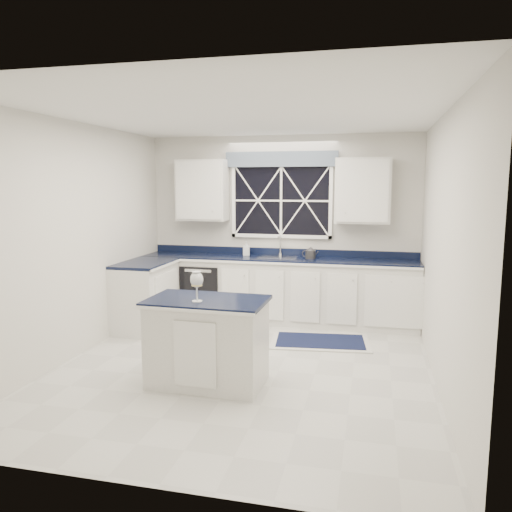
% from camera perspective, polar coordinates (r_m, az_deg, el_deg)
% --- Properties ---
extents(ground, '(4.50, 4.50, 0.00)m').
position_cam_1_polar(ground, '(5.59, -1.44, -12.65)').
color(ground, '#ABABA7').
rests_on(ground, ground).
extents(back_wall, '(4.00, 0.10, 2.70)m').
position_cam_1_polar(back_wall, '(7.45, 2.93, 3.27)').
color(back_wall, beige).
rests_on(back_wall, ground).
extents(base_cabinets, '(3.99, 1.60, 0.90)m').
position_cam_1_polar(base_cabinets, '(7.20, -0.39, -4.14)').
color(base_cabinets, silver).
rests_on(base_cabinets, ground).
extents(countertop, '(3.98, 0.64, 0.04)m').
position_cam_1_polar(countertop, '(7.21, 2.48, -0.34)').
color(countertop, black).
rests_on(countertop, base_cabinets).
extents(dishwasher, '(0.60, 0.58, 0.82)m').
position_cam_1_polar(dishwasher, '(7.58, -5.76, -3.87)').
color(dishwasher, black).
rests_on(dishwasher, ground).
extents(window, '(1.65, 0.09, 1.26)m').
position_cam_1_polar(window, '(7.38, 2.90, 6.95)').
color(window, black).
rests_on(window, ground).
extents(upper_cabinets, '(3.10, 0.34, 0.90)m').
position_cam_1_polar(upper_cabinets, '(7.26, 2.72, 7.48)').
color(upper_cabinets, silver).
rests_on(upper_cabinets, ground).
extents(faucet, '(0.05, 0.20, 0.30)m').
position_cam_1_polar(faucet, '(7.37, 2.77, 1.25)').
color(faucet, silver).
rests_on(faucet, countertop).
extents(island, '(1.18, 0.73, 0.87)m').
position_cam_1_polar(island, '(5.07, -5.57, -9.69)').
color(island, silver).
rests_on(island, ground).
extents(rug, '(1.31, 0.88, 0.02)m').
position_cam_1_polar(rug, '(6.49, 7.35, -9.64)').
color(rug, beige).
rests_on(rug, ground).
extents(kettle, '(0.24, 0.16, 0.17)m').
position_cam_1_polar(kettle, '(7.12, 6.24, 0.32)').
color(kettle, '#2F2F32').
rests_on(kettle, countertop).
extents(wine_glass, '(0.13, 0.13, 0.30)m').
position_cam_1_polar(wine_glass, '(4.81, -6.79, -2.83)').
color(wine_glass, silver).
rests_on(wine_glass, island).
extents(soap_bottle, '(0.11, 0.11, 0.21)m').
position_cam_1_polar(soap_bottle, '(7.42, -1.11, 0.88)').
color(soap_bottle, silver).
rests_on(soap_bottle, countertop).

